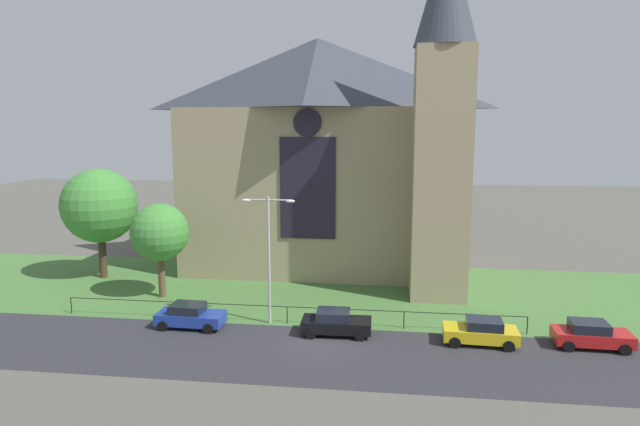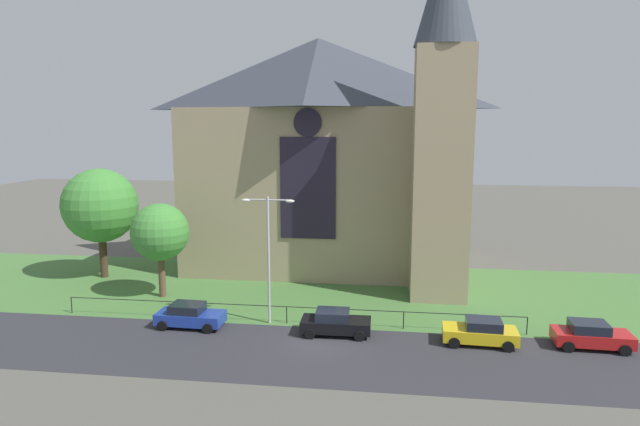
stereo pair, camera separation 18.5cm
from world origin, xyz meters
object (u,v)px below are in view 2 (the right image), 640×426
at_px(parked_car_blue, 190,315).
at_px(parked_car_red, 591,335).
at_px(church_building, 326,152).
at_px(parked_car_yellow, 481,332).
at_px(tree_left_far, 100,206).
at_px(parked_car_black, 335,323).
at_px(streetlamp_near, 268,244).
at_px(tree_left_near, 160,232).

height_order(parked_car_blue, parked_car_red, same).
distance_m(church_building, parked_car_yellow, 21.90).
distance_m(tree_left_far, parked_car_yellow, 31.36).
bearing_deg(church_building, parked_car_black, -81.08).
bearing_deg(church_building, parked_car_red, -43.05).
xyz_separation_m(streetlamp_near, parked_car_blue, (-4.82, -1.33, -4.47)).
height_order(church_building, tree_left_far, church_building).
distance_m(tree_left_near, streetlamp_near, 10.13).
bearing_deg(tree_left_far, parked_car_blue, -41.71).
relative_size(parked_car_black, parked_car_red, 0.99).
distance_m(parked_car_black, parked_car_red, 14.68).
height_order(tree_left_far, parked_car_red, tree_left_far).
bearing_deg(parked_car_yellow, tree_left_near, -12.83).
height_order(tree_left_near, parked_car_blue, tree_left_near).
distance_m(church_building, parked_car_red, 25.38).
bearing_deg(parked_car_blue, tree_left_near, 128.59).
relative_size(church_building, streetlamp_near, 3.17).
relative_size(tree_left_far, parked_car_blue, 2.15).
bearing_deg(parked_car_red, parked_car_yellow, -175.39).
xyz_separation_m(parked_car_blue, parked_car_red, (23.89, -0.13, 0.00)).
relative_size(tree_left_near, parked_car_black, 1.65).
xyz_separation_m(tree_left_near, parked_car_blue, (4.30, -5.72, -4.10)).
xyz_separation_m(tree_left_near, parked_car_yellow, (22.02, -6.15, -4.10)).
bearing_deg(church_building, streetlamp_near, -97.36).
height_order(tree_left_far, tree_left_near, tree_left_far).
bearing_deg(streetlamp_near, parked_car_blue, -164.56).
bearing_deg(parked_car_red, tree_left_near, 170.11).
relative_size(tree_left_far, tree_left_near, 1.30).
bearing_deg(church_building, parked_car_blue, -112.84).
bearing_deg(streetlamp_near, parked_car_yellow, -7.78).
xyz_separation_m(tree_left_far, parked_car_red, (35.23, -10.24, -5.30)).
xyz_separation_m(tree_left_far, parked_car_yellow, (29.06, -10.54, -5.30)).
height_order(church_building, parked_car_yellow, church_building).
relative_size(tree_left_far, parked_car_red, 2.14).
bearing_deg(church_building, parked_car_yellow, -56.04).
xyz_separation_m(parked_car_yellow, parked_car_red, (6.17, 0.30, 0.00)).
height_order(church_building, tree_left_near, church_building).
bearing_deg(streetlamp_near, parked_car_red, -4.39).
relative_size(parked_car_blue, parked_car_yellow, 0.99).
distance_m(tree_left_far, streetlamp_near, 18.41).
bearing_deg(parked_car_black, parked_car_yellow, -3.60).
distance_m(streetlamp_near, parked_car_blue, 6.71).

